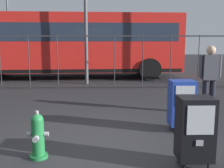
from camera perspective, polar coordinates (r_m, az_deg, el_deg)
The scene contains 8 objects.
ground_plane at distance 4.63m, azimuth -3.37°, elevation -13.54°, with size 60.00×60.00×0.00m, color #262628.
fire_hydrant at distance 4.31m, azimuth -15.51°, elevation -10.62°, with size 0.33×0.31×0.75m.
newspaper_box_primary at distance 3.99m, azimuth 17.24°, elevation -9.02°, with size 0.48×0.42×1.02m.
newspaper_box_secondary at distance 5.48m, azimuth 14.63°, elevation -3.93°, with size 0.48×0.42×1.02m.
pedestrian at distance 6.89m, azimuth 20.08°, elevation 1.66°, with size 0.55×0.22×1.67m.
fence_barrier at distance 10.05m, azimuth -2.49°, elevation 4.85°, with size 18.03×0.04×2.00m.
bus_near at distance 13.12m, azimuth -9.08°, elevation 8.80°, with size 10.60×3.15×3.00m.
street_light_far_right at distance 21.17m, azimuth -21.35°, elevation 13.99°, with size 0.32×0.32×6.41m.
Camera 1 is at (0.14, -4.26, 1.79)m, focal length 42.94 mm.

